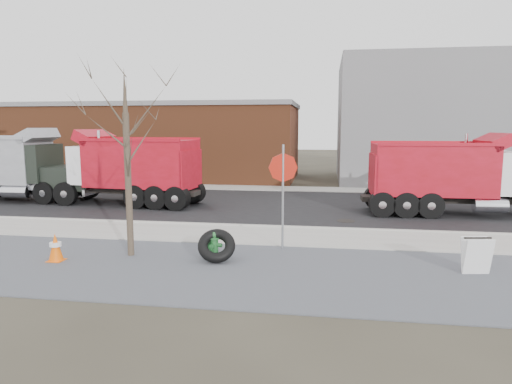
% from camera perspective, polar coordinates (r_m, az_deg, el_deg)
% --- Properties ---
extents(ground, '(120.00, 120.00, 0.00)m').
position_cam_1_polar(ground, '(15.03, 0.09, -5.80)').
color(ground, '#383328').
rests_on(ground, ground).
extents(gravel_verge, '(60.00, 5.00, 0.03)m').
position_cam_1_polar(gravel_verge, '(11.71, -2.56, -9.80)').
color(gravel_verge, slate).
rests_on(gravel_verge, ground).
extents(sidewalk, '(60.00, 2.50, 0.06)m').
position_cam_1_polar(sidewalk, '(15.27, 0.24, -5.47)').
color(sidewalk, '#9E9B93').
rests_on(sidewalk, ground).
extents(curb, '(60.00, 0.15, 0.11)m').
position_cam_1_polar(curb, '(16.51, 0.92, -4.34)').
color(curb, '#9E9B93').
rests_on(curb, ground).
extents(road, '(60.00, 9.40, 0.02)m').
position_cam_1_polar(road, '(21.15, 2.70, -1.71)').
color(road, black).
rests_on(road, ground).
extents(far_sidewalk, '(60.00, 2.00, 0.06)m').
position_cam_1_polar(far_sidewalk, '(26.76, 4.02, 0.40)').
color(far_sidewalk, '#9E9B93').
rests_on(far_sidewalk, ground).
extents(building_grey, '(12.00, 10.00, 8.00)m').
position_cam_1_polar(building_grey, '(33.12, 20.90, 8.26)').
color(building_grey, slate).
rests_on(building_grey, ground).
extents(building_brick, '(20.20, 8.20, 5.30)m').
position_cam_1_polar(building_brick, '(33.73, -12.46, 6.30)').
color(building_brick, brown).
rests_on(building_brick, ground).
extents(bare_tree, '(3.20, 3.20, 5.20)m').
position_cam_1_polar(bare_tree, '(13.01, -15.88, 6.40)').
color(bare_tree, '#382D23').
rests_on(bare_tree, ground).
extents(fire_hydrant, '(0.47, 0.46, 0.83)m').
position_cam_1_polar(fire_hydrant, '(12.64, -5.28, -6.74)').
color(fire_hydrant, '#296C36').
rests_on(fire_hydrant, ground).
extents(truck_tire, '(1.18, 1.10, 0.92)m').
position_cam_1_polar(truck_tire, '(12.41, -4.95, -6.70)').
color(truck_tire, black).
rests_on(truck_tire, ground).
extents(stop_sign, '(0.84, 0.20, 3.12)m').
position_cam_1_polar(stop_sign, '(13.30, 3.39, 1.56)').
color(stop_sign, gray).
rests_on(stop_sign, ground).
extents(sandwich_board, '(0.73, 0.53, 0.93)m').
position_cam_1_polar(sandwich_board, '(12.52, 25.86, -7.16)').
color(sandwich_board, white).
rests_on(sandwich_board, ground).
extents(traffic_cone_near, '(0.41, 0.41, 0.78)m').
position_cam_1_polar(traffic_cone_near, '(13.53, -23.77, -6.38)').
color(traffic_cone_near, '#FC5F07').
rests_on(traffic_cone_near, ground).
extents(dump_truck_red_a, '(8.26, 2.48, 3.33)m').
position_cam_1_polar(dump_truck_red_a, '(20.47, 23.81, 2.04)').
color(dump_truck_red_a, black).
rests_on(dump_truck_red_a, ground).
extents(dump_truck_red_b, '(8.23, 3.07, 3.45)m').
position_cam_1_polar(dump_truck_red_b, '(22.24, -16.38, 3.00)').
color(dump_truck_red_b, black).
rests_on(dump_truck_red_b, ground).
extents(dump_truck_grey, '(7.74, 2.49, 3.51)m').
position_cam_1_polar(dump_truck_grey, '(25.43, -28.19, 3.04)').
color(dump_truck_grey, black).
rests_on(dump_truck_grey, ground).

